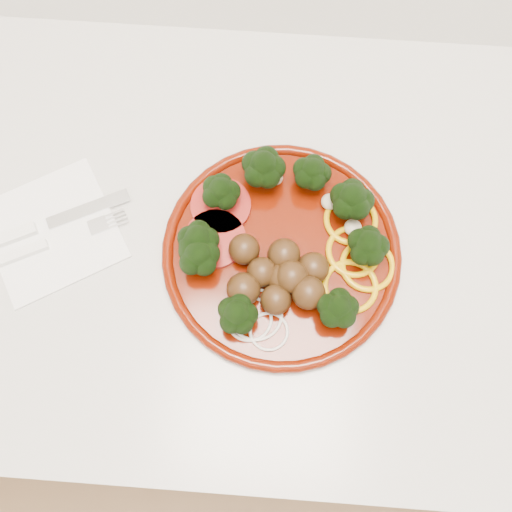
# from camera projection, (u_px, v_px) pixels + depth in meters

# --- Properties ---
(counter) EXTENTS (2.40, 0.60, 0.90)m
(counter) POSITION_uv_depth(u_px,v_px,m) (343.00, 318.00, 1.13)
(counter) COLOR beige
(counter) RESTS_ON ground
(plate) EXTENTS (0.29, 0.29, 0.06)m
(plate) POSITION_uv_depth(u_px,v_px,m) (280.00, 249.00, 0.67)
(plate) COLOR #510F02
(plate) RESTS_ON counter
(napkin) EXTENTS (0.20, 0.20, 0.00)m
(napkin) POSITION_uv_depth(u_px,v_px,m) (52.00, 231.00, 0.70)
(napkin) COLOR white
(napkin) RESTS_ON counter
(knife) EXTENTS (0.18, 0.10, 0.01)m
(knife) POSITION_uv_depth(u_px,v_px,m) (31.00, 229.00, 0.70)
(knife) COLOR silver
(knife) RESTS_ON napkin
(fork) EXTENTS (0.16, 0.09, 0.01)m
(fork) POSITION_uv_depth(u_px,v_px,m) (35.00, 248.00, 0.69)
(fork) COLOR white
(fork) RESTS_ON napkin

